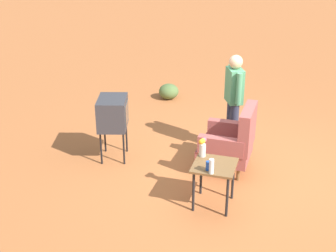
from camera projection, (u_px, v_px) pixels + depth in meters
The scene contains 9 objects.
ground_plane at pixel (236, 169), 7.22m from camera, with size 60.00×60.00×0.00m, color #AD6033.
armchair at pixel (232, 141), 7.00m from camera, with size 0.79×0.80×1.06m.
side_table at pixel (214, 171), 6.12m from camera, with size 0.56×0.56×0.62m.
tv_on_stand at pixel (113, 113), 7.27m from camera, with size 0.70×0.59×1.03m.
person_standing at pixel (234, 97), 7.49m from camera, with size 0.52×0.35×1.64m.
bottle_short_clear at pixel (211, 166), 5.83m from camera, with size 0.06×0.06×0.20m, color silver.
soda_can_blue at pixel (208, 166), 5.92m from camera, with size 0.07×0.07×0.12m, color blue.
flower_vase at pixel (203, 146), 6.24m from camera, with size 0.15×0.09×0.27m.
shrub_mid at pixel (169, 91), 10.06m from camera, with size 0.43×0.43×0.33m, color #516B38.
Camera 1 is at (6.37, 0.80, 3.53)m, focal length 49.43 mm.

